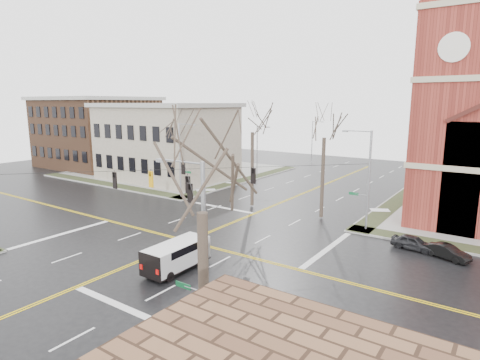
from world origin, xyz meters
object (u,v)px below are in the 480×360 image
Objects in this scene: signal_pole_nw at (181,158)px; tree_se at (202,197)px; streetlight_north_a at (258,149)px; parked_car_b at (447,252)px; tree_nw_far at (181,131)px; signal_pole_ne at (367,177)px; signal_pole_se at (201,257)px; streetlight_north_b at (313,140)px; parked_car_a at (413,243)px; cargo_van at (179,253)px; tree_ne at (324,132)px; tree_nw_near at (252,127)px.

signal_pole_nw is 0.76× the size of tree_se.
parked_car_b is at bearing -34.01° from streetlight_north_a.
signal_pole_nw is 0.82× the size of tree_nw_far.
parked_car_b is at bearing -24.10° from signal_pole_ne.
signal_pole_ne is 22.64m from signal_pole_nw.
tree_nw_far is (-2.02, 2.27, 3.02)m from signal_pole_nw.
tree_se is (2.65, -3.00, 3.62)m from signal_pole_se.
signal_pole_se is at bearing -69.73° from streetlight_north_b.
streetlight_north_b is 47.62m from parked_car_a.
streetlight_north_a reaches higher than parked_car_b.
cargo_van is at bearing 137.04° from tree_se.
tree_ne reaches higher than streetlight_north_b.
signal_pole_se is 0.75× the size of tree_ne.
signal_pole_ne and signal_pole_se have the same top height.
tree_nw_far reaches higher than parked_car_a.
streetlight_north_b is 0.65× the size of tree_nw_near.
cargo_van is 19.98m from parked_car_b.
signal_pole_ne is 1.12× the size of streetlight_north_a.
signal_pole_se is 2.69× the size of parked_car_a.
tree_nw_near reaches higher than signal_pole_ne.
signal_pole_ne is 18.39m from cargo_van.
signal_pole_se is at bearing -90.00° from signal_pole_ne.
streetlight_north_a is 1.55× the size of cargo_van.
tree_nw_near is at bearing -179.77° from tree_ne.
tree_ne is at bearing 101.17° from signal_pole_se.
parked_car_a is at bearing -9.52° from tree_nw_far.
cargo_van is 25.82m from tree_nw_far.
parked_car_a is at bearing 76.67° from signal_pole_se.
tree_ne reaches higher than tree_nw_far.
tree_ne reaches higher than streetlight_north_a.
tree_nw_far is 11.57m from tree_nw_near.
signal_pole_nw is at bearing -172.00° from tree_nw_near.
tree_ne reaches higher than tree_se.
streetlight_north_a is at bearing 138.60° from tree_ne.
streetlight_north_b is 54.61m from cargo_van.
signal_pole_nw is at bearing 134.21° from tree_se.
tree_nw_near reaches higher than cargo_van.
streetlight_north_a is 23.27m from tree_ne.
tree_ne is (8.35, 0.03, -0.21)m from tree_nw_near.
signal_pole_nw is 18.28m from tree_ne.
signal_pole_se is at bearing -61.59° from tree_nw_near.
parked_car_a is at bearing 97.21° from parked_car_b.
signal_pole_ne is 2.77× the size of parked_car_b.
parked_car_a is 0.27× the size of tree_nw_near.
cargo_van is 1.54× the size of parked_car_a.
cargo_van is at bearing 139.18° from signal_pole_se.
streetlight_north_a is at bearing 143.10° from signal_pole_ne.
cargo_van is at bearing 151.06° from parked_car_b.
streetlight_north_a is 35.72m from cargo_van.
parked_car_b is at bearing 69.55° from signal_pole_se.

